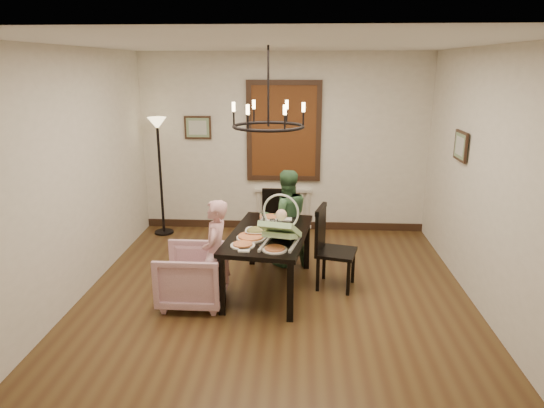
# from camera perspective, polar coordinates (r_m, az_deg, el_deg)

# --- Properties ---
(room_shell) EXTENTS (4.51, 5.00, 2.81)m
(room_shell) POSITION_cam_1_polar(r_m,az_deg,el_deg) (5.58, 0.60, 3.65)
(room_shell) COLOR #4F381B
(room_shell) RESTS_ON ground
(dining_table) EXTENTS (1.05, 1.62, 0.71)m
(dining_table) POSITION_cam_1_polar(r_m,az_deg,el_deg) (5.69, -0.40, -4.20)
(dining_table) COLOR black
(dining_table) RESTS_ON room_shell
(chair_far) EXTENTS (0.43, 0.43, 0.94)m
(chair_far) POSITION_cam_1_polar(r_m,az_deg,el_deg) (6.70, 0.43, -2.44)
(chair_far) COLOR black
(chair_far) RESTS_ON room_shell
(chair_right) EXTENTS (0.54, 0.54, 1.01)m
(chair_right) POSITION_cam_1_polar(r_m,az_deg,el_deg) (5.84, 7.60, -5.13)
(chair_right) COLOR black
(chair_right) RESTS_ON room_shell
(armchair) EXTENTS (0.73, 0.71, 0.66)m
(armchair) POSITION_cam_1_polar(r_m,az_deg,el_deg) (5.55, -9.40, -8.34)
(armchair) COLOR beige
(armchair) RESTS_ON room_shell
(elderly_woman) EXTENTS (0.26, 0.38, 1.01)m
(elderly_woman) POSITION_cam_1_polar(r_m,az_deg,el_deg) (5.41, -6.61, -6.85)
(elderly_woman) COLOR #D59698
(elderly_woman) RESTS_ON room_shell
(seated_man) EXTENTS (0.62, 0.54, 1.08)m
(seated_man) POSITION_cam_1_polar(r_m,az_deg,el_deg) (6.43, 1.64, -2.62)
(seated_man) COLOR #3B633C
(seated_man) RESTS_ON room_shell
(baby_bouncer) EXTENTS (0.54, 0.66, 0.38)m
(baby_bouncer) POSITION_cam_1_polar(r_m,az_deg,el_deg) (5.24, 1.02, -2.78)
(baby_bouncer) COLOR #BAEDA4
(baby_bouncer) RESTS_ON dining_table
(salad_bowl) EXTENTS (0.30, 0.30, 0.07)m
(salad_bowl) POSITION_cam_1_polar(r_m,az_deg,el_deg) (5.58, -1.92, -3.27)
(salad_bowl) COLOR white
(salad_bowl) RESTS_ON dining_table
(pizza_platter) EXTENTS (0.33, 0.33, 0.04)m
(pizza_platter) POSITION_cam_1_polar(r_m,az_deg,el_deg) (5.46, -2.48, -3.92)
(pizza_platter) COLOR tan
(pizza_platter) RESTS_ON dining_table
(drinking_glass) EXTENTS (0.06, 0.06, 0.13)m
(drinking_glass) POSITION_cam_1_polar(r_m,az_deg,el_deg) (5.72, 0.06, -2.48)
(drinking_glass) COLOR silver
(drinking_glass) RESTS_ON dining_table
(window_blinds) EXTENTS (1.00, 0.03, 1.40)m
(window_blinds) POSITION_cam_1_polar(r_m,az_deg,el_deg) (7.60, 1.39, 8.53)
(window_blinds) COLOR #593011
(window_blinds) RESTS_ON room_shell
(radiator) EXTENTS (0.92, 0.12, 0.62)m
(radiator) POSITION_cam_1_polar(r_m,az_deg,el_deg) (7.89, 1.34, -0.49)
(radiator) COLOR silver
(radiator) RESTS_ON room_shell
(picture_back) EXTENTS (0.42, 0.03, 0.36)m
(picture_back) POSITION_cam_1_polar(r_m,az_deg,el_deg) (7.77, -8.72, 8.89)
(picture_back) COLOR black
(picture_back) RESTS_ON room_shell
(picture_right) EXTENTS (0.03, 0.42, 0.36)m
(picture_right) POSITION_cam_1_polar(r_m,az_deg,el_deg) (6.35, 21.33, 6.38)
(picture_right) COLOR black
(picture_right) RESTS_ON room_shell
(floor_lamp) EXTENTS (0.30, 0.30, 1.80)m
(floor_lamp) POSITION_cam_1_polar(r_m,az_deg,el_deg) (7.73, -12.97, 2.97)
(floor_lamp) COLOR black
(floor_lamp) RESTS_ON room_shell
(chandelier) EXTENTS (0.80, 0.80, 0.04)m
(chandelier) POSITION_cam_1_polar(r_m,az_deg,el_deg) (5.37, -0.42, 9.12)
(chandelier) COLOR black
(chandelier) RESTS_ON room_shell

